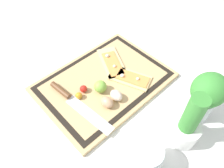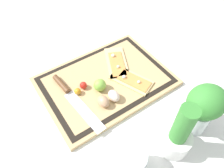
# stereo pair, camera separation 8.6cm
# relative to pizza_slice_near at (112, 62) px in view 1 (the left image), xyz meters

# --- Properties ---
(ground_plane) EXTENTS (6.00, 6.00, 0.00)m
(ground_plane) POSITION_rel_pizza_slice_near_xyz_m (0.09, 0.05, -0.03)
(ground_plane) COLOR silver
(cutting_board) EXTENTS (0.52, 0.38, 0.02)m
(cutting_board) POSITION_rel_pizza_slice_near_xyz_m (0.09, 0.05, -0.02)
(cutting_board) COLOR tan
(cutting_board) RESTS_ON ground_plane
(pizza_slice_near) EXTENTS (0.16, 0.21, 0.02)m
(pizza_slice_near) POSITION_rel_pizza_slice_near_xyz_m (0.00, 0.00, 0.00)
(pizza_slice_near) COLOR #DBBC7F
(pizza_slice_near) RESTS_ON cutting_board
(pizza_slice_far) EXTENTS (0.14, 0.19, 0.02)m
(pizza_slice_far) POSITION_rel_pizza_slice_near_xyz_m (0.01, 0.12, 0.00)
(pizza_slice_far) COLOR #DBBC7F
(pizza_slice_far) RESTS_ON cutting_board
(knife) EXTENTS (0.06, 0.31, 0.02)m
(knife) POSITION_rel_pizza_slice_near_xyz_m (0.25, 0.03, 0.00)
(knife) COLOR silver
(knife) RESTS_ON cutting_board
(egg_brown) EXTENTS (0.04, 0.05, 0.04)m
(egg_brown) POSITION_rel_pizza_slice_near_xyz_m (0.16, 0.15, 0.01)
(egg_brown) COLOR tan
(egg_brown) RESTS_ON cutting_board
(egg_pink) EXTENTS (0.04, 0.05, 0.04)m
(egg_pink) POSITION_rel_pizza_slice_near_xyz_m (0.12, 0.15, 0.01)
(egg_pink) COLOR beige
(egg_pink) RESTS_ON cutting_board
(lime) EXTENTS (0.05, 0.05, 0.05)m
(lime) POSITION_rel_pizza_slice_near_xyz_m (0.14, 0.08, 0.02)
(lime) COLOR #7FB742
(lime) RESTS_ON cutting_board
(cherry_tomato_red) EXTENTS (0.03, 0.03, 0.03)m
(cherry_tomato_red) POSITION_rel_pizza_slice_near_xyz_m (0.19, 0.04, 0.01)
(cherry_tomato_red) COLOR red
(cherry_tomato_red) RESTS_ON cutting_board
(cherry_tomato_yellow) EXTENTS (0.03, 0.03, 0.03)m
(cherry_tomato_yellow) POSITION_rel_pizza_slice_near_xyz_m (0.22, 0.05, 0.01)
(cherry_tomato_yellow) COLOR orange
(cherry_tomato_yellow) RESTS_ON cutting_board
(herb_pot) EXTENTS (0.10, 0.10, 0.23)m
(herb_pot) POSITION_rel_pizza_slice_near_xyz_m (0.06, 0.41, 0.05)
(herb_pot) COLOR white
(herb_pot) RESTS_ON ground_plane
(sauce_jar) EXTENTS (0.10, 0.10, 0.11)m
(sauce_jar) POSITION_rel_pizza_slice_near_xyz_m (0.22, 0.39, 0.02)
(sauce_jar) COLOR silver
(sauce_jar) RESTS_ON ground_plane
(herb_glass) EXTENTS (0.13, 0.11, 0.20)m
(herb_glass) POSITION_rel_pizza_slice_near_xyz_m (-0.06, 0.40, 0.10)
(herb_glass) COLOR silver
(herb_glass) RESTS_ON ground_plane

